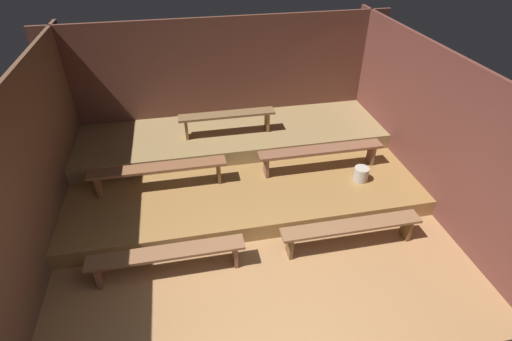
% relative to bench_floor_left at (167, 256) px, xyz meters
% --- Properties ---
extents(ground, '(6.24, 5.45, 0.08)m').
position_rel_bench_floor_left_xyz_m(ground, '(1.21, 1.05, -0.36)').
color(ground, '#9B7047').
extents(wall_back, '(6.24, 0.06, 2.31)m').
position_rel_bench_floor_left_xyz_m(wall_back, '(1.21, 3.40, 0.83)').
color(wall_back, brown).
rests_on(wall_back, ground).
extents(wall_left, '(0.06, 5.45, 2.31)m').
position_rel_bench_floor_left_xyz_m(wall_left, '(-1.53, 1.05, 0.83)').
color(wall_left, brown).
rests_on(wall_left, ground).
extents(wall_right, '(0.06, 5.45, 2.31)m').
position_rel_bench_floor_left_xyz_m(wall_right, '(3.96, 1.05, 0.83)').
color(wall_right, brown).
rests_on(wall_right, ground).
extents(platform_lower, '(5.44, 3.04, 0.26)m').
position_rel_bench_floor_left_xyz_m(platform_lower, '(1.21, 1.86, -0.19)').
color(platform_lower, olive).
rests_on(platform_lower, ground).
extents(platform_middle, '(5.44, 1.49, 0.26)m').
position_rel_bench_floor_left_xyz_m(platform_middle, '(1.21, 2.63, 0.07)').
color(platform_middle, olive).
rests_on(platform_middle, platform_lower).
extents(bench_floor_left, '(1.94, 0.25, 0.39)m').
position_rel_bench_floor_left_xyz_m(bench_floor_left, '(0.00, 0.00, 0.00)').
color(bench_floor_left, brown).
rests_on(bench_floor_left, ground).
extents(bench_floor_right, '(1.94, 0.25, 0.39)m').
position_rel_bench_floor_left_xyz_m(bench_floor_right, '(2.43, 0.00, 0.00)').
color(bench_floor_right, brown).
rests_on(bench_floor_right, ground).
extents(bench_lower_left, '(2.05, 0.25, 0.39)m').
position_rel_bench_floor_left_xyz_m(bench_lower_left, '(-0.07, 1.51, 0.26)').
color(bench_lower_left, brown).
rests_on(bench_lower_left, platform_lower).
extents(bench_lower_right, '(2.05, 0.25, 0.39)m').
position_rel_bench_floor_left_xyz_m(bench_lower_right, '(2.50, 1.51, 0.26)').
color(bench_lower_right, brown).
rests_on(bench_lower_right, platform_lower).
extents(bench_middle_center, '(1.67, 0.25, 0.39)m').
position_rel_bench_floor_left_xyz_m(bench_middle_center, '(1.13, 2.53, 0.52)').
color(bench_middle_center, brown).
rests_on(bench_middle_center, platform_middle).
extents(pail_lower, '(0.23, 0.23, 0.23)m').
position_rel_bench_floor_left_xyz_m(pail_lower, '(3.04, 1.08, 0.06)').
color(pail_lower, '#B2A899').
rests_on(pail_lower, platform_lower).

